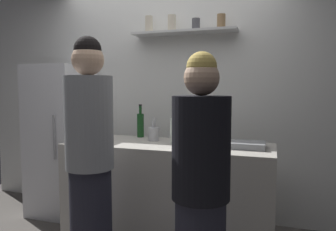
{
  "coord_description": "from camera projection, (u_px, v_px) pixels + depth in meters",
  "views": [
    {
      "loc": [
        1.11,
        -2.14,
        1.4
      ],
      "look_at": [
        0.23,
        0.52,
        1.16
      ],
      "focal_mm": 34.19,
      "sensor_mm": 36.0,
      "label": 1
    }
  ],
  "objects": [
    {
      "name": "person_grey_hoodie",
      "position": [
        90.0,
        161.0,
        2.28
      ],
      "size": [
        0.34,
        0.34,
        1.76
      ],
      "rotation": [
        0.0,
        0.0,
        0.37
      ],
      "color": "#262633",
      "rests_on": "ground"
    },
    {
      "name": "baking_pan",
      "position": [
        244.0,
        145.0,
        2.63
      ],
      "size": [
        0.34,
        0.24,
        0.05
      ],
      "primitive_type": "cube",
      "color": "gray",
      "rests_on": "counter"
    },
    {
      "name": "refrigerator",
      "position": [
        62.0,
        140.0,
        3.58
      ],
      "size": [
        0.58,
        0.65,
        1.64
      ],
      "color": "white",
      "rests_on": "ground"
    },
    {
      "name": "back_wall_assembly",
      "position": [
        169.0,
        96.0,
        3.56
      ],
      "size": [
        4.8,
        0.32,
        2.6
      ],
      "color": "white",
      "rests_on": "ground"
    },
    {
      "name": "water_bottle_plastic",
      "position": [
        188.0,
        139.0,
        2.51
      ],
      "size": [
        0.09,
        0.09,
        0.21
      ],
      "color": "silver",
      "rests_on": "counter"
    },
    {
      "name": "person_blonde",
      "position": [
        201.0,
        193.0,
        1.86
      ],
      "size": [
        0.34,
        0.34,
        1.6
      ],
      "rotation": [
        0.0,
        0.0,
        1.58
      ],
      "color": "#262633",
      "rests_on": "ground"
    },
    {
      "name": "wine_bottle_green_glass",
      "position": [
        140.0,
        124.0,
        3.2
      ],
      "size": [
        0.07,
        0.07,
        0.33
      ],
      "color": "#19471E",
      "rests_on": "counter"
    },
    {
      "name": "utensil_holder",
      "position": [
        154.0,
        134.0,
        3.0
      ],
      "size": [
        0.1,
        0.1,
        0.22
      ],
      "color": "#B2B2B7",
      "rests_on": "counter"
    },
    {
      "name": "wine_bottle_pale_glass",
      "position": [
        174.0,
        130.0,
        2.78
      ],
      "size": [
        0.06,
        0.06,
        0.34
      ],
      "color": "#B2BFB2",
      "rests_on": "counter"
    },
    {
      "name": "counter",
      "position": [
        168.0,
        193.0,
        2.88
      ],
      "size": [
        1.83,
        0.65,
        0.91
      ],
      "primitive_type": "cube",
      "color": "#B7B2A8",
      "rests_on": "ground"
    }
  ]
}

